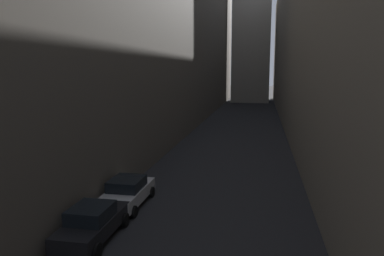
% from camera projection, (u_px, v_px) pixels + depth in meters
% --- Properties ---
extents(ground_plane, '(264.00, 264.00, 0.00)m').
position_uv_depth(ground_plane, '(237.00, 134.00, 42.77)').
color(ground_plane, '#232326').
extents(building_block_left, '(14.21, 108.00, 25.96)m').
position_uv_depth(building_block_left, '(136.00, 23.00, 44.99)').
color(building_block_left, '#60594F').
rests_on(building_block_left, ground).
extents(building_block_right, '(12.96, 108.00, 23.07)m').
position_uv_depth(building_block_right, '(350.00, 31.00, 40.72)').
color(building_block_right, gray).
rests_on(building_block_right, ground).
extents(parked_car_left_third, '(1.95, 4.53, 1.60)m').
position_uv_depth(parked_car_left_third, '(93.00, 223.00, 16.11)').
color(parked_car_left_third, black).
rests_on(parked_car_left_third, ground).
extents(parked_car_left_far, '(2.03, 4.55, 1.55)m').
position_uv_depth(parked_car_left_far, '(127.00, 192.00, 20.24)').
color(parked_car_left_far, silver).
rests_on(parked_car_left_far, ground).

